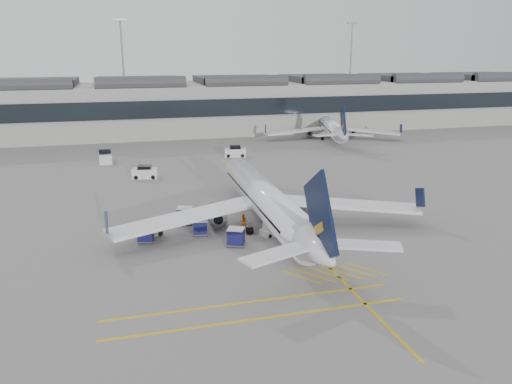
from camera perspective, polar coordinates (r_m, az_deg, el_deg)
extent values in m
plane|color=gray|center=(46.43, -6.06, -7.03)|extent=(220.00, 220.00, 0.00)
cube|color=#9E9E99|center=(115.20, -12.01, 9.24)|extent=(200.00, 20.00, 11.00)
cube|color=black|center=(104.97, -11.69, 9.20)|extent=(200.00, 0.50, 3.60)
cube|color=#38383D|center=(114.70, -12.19, 12.32)|extent=(200.00, 18.00, 1.40)
cylinder|color=slate|center=(128.47, -14.87, 12.84)|extent=(0.44, 0.44, 25.00)
cube|color=slate|center=(128.56, -15.29, 18.49)|extent=(3.00, 0.60, 0.50)
cylinder|color=slate|center=(142.39, 10.72, 13.32)|extent=(0.44, 0.44, 25.00)
cube|color=slate|center=(142.47, 10.99, 18.43)|extent=(3.00, 0.60, 0.50)
cube|color=gold|center=(57.72, 2.17, -2.33)|extent=(0.25, 60.00, 0.01)
cylinder|color=white|center=(52.69, 1.08, -0.83)|extent=(3.69, 27.39, 3.43)
cone|color=white|center=(67.26, -2.49, 2.82)|extent=(3.46, 3.68, 3.43)
cone|color=white|center=(38.40, 7.52, -6.86)|extent=(3.47, 4.41, 3.43)
cube|color=white|center=(50.09, -8.10, -2.87)|extent=(15.78, 7.78, 0.32)
cube|color=white|center=(54.62, 10.26, -1.38)|extent=(15.75, 8.04, 0.32)
cylinder|color=slate|center=(52.44, -4.64, -2.63)|extent=(1.95, 3.30, 1.92)
cylinder|color=slate|center=(55.14, 6.25, -1.75)|extent=(1.95, 3.30, 1.92)
cube|color=black|center=(37.98, 7.35, -3.00)|extent=(0.34, 6.94, 7.64)
cylinder|color=black|center=(63.17, -1.50, -0.44)|extent=(0.26, 0.59, 0.58)
cylinder|color=black|center=(50.84, -0.72, -4.44)|extent=(0.65, 0.74, 0.73)
cylinder|color=black|center=(52.05, 4.17, -3.99)|extent=(0.65, 0.74, 0.73)
cylinder|color=white|center=(108.01, 8.55, 7.39)|extent=(8.71, 23.94, 3.00)
cone|color=white|center=(121.28, 7.50, 8.34)|extent=(3.68, 3.82, 3.00)
cone|color=white|center=(94.47, 9.93, 6.34)|extent=(3.84, 4.44, 3.00)
cube|color=white|center=(105.94, 4.56, 6.96)|extent=(13.72, 3.80, 0.28)
cube|color=white|center=(108.48, 12.61, 6.84)|extent=(13.01, 9.62, 0.28)
cylinder|color=slate|center=(107.92, 6.04, 6.79)|extent=(2.32, 3.19, 1.67)
cylinder|color=slate|center=(109.45, 10.89, 6.72)|extent=(2.32, 3.19, 1.67)
cube|color=black|center=(94.61, 9.94, 7.72)|extent=(1.70, 5.95, 6.68)
cylinder|color=black|center=(117.30, 7.77, 6.96)|extent=(0.34, 0.55, 0.51)
cylinder|color=black|center=(106.09, 7.61, 6.08)|extent=(0.70, 0.75, 0.64)
cylinder|color=black|center=(106.76, 9.73, 6.05)|extent=(0.70, 0.75, 0.64)
cube|color=silver|center=(50.98, 2.41, -4.45)|extent=(3.66, 2.26, 0.63)
cube|color=black|center=(51.22, 3.26, -3.51)|extent=(3.21, 1.81, 1.33)
cube|color=silver|center=(50.25, 1.48, -3.98)|extent=(1.11, 1.35, 0.81)
cylinder|color=black|center=(49.88, 1.60, -5.05)|extent=(0.43, 0.27, 0.40)
cylinder|color=black|center=(50.87, 0.83, -4.63)|extent=(0.43, 0.27, 0.40)
cylinder|color=black|center=(51.21, 3.97, -4.52)|extent=(0.43, 0.27, 0.40)
cylinder|color=black|center=(52.18, 3.17, -4.12)|extent=(0.43, 0.27, 0.40)
cube|color=gray|center=(54.42, -8.09, -3.42)|extent=(2.07, 1.87, 0.12)
cube|color=#151553|center=(54.16, -8.12, -2.60)|extent=(1.91, 1.77, 1.48)
cube|color=silver|center=(53.92, -8.15, -1.82)|extent=(1.97, 1.84, 0.10)
cylinder|color=black|center=(54.05, -8.93, -3.67)|extent=(0.24, 0.16, 0.22)
cylinder|color=black|center=(55.09, -8.73, -3.28)|extent=(0.24, 0.16, 0.22)
cylinder|color=black|center=(53.81, -7.43, -3.70)|extent=(0.24, 0.16, 0.22)
cylinder|color=black|center=(54.86, -7.25, -3.31)|extent=(0.24, 0.16, 0.22)
cube|color=gray|center=(51.02, -6.35, -4.70)|extent=(1.71, 1.48, 0.11)
cube|color=#151553|center=(50.78, -6.37, -3.94)|extent=(1.57, 1.42, 1.31)
cube|color=silver|center=(50.55, -6.40, -3.21)|extent=(1.62, 1.47, 0.09)
cylinder|color=black|center=(50.59, -7.06, -4.99)|extent=(0.21, 0.12, 0.20)
cylinder|color=black|center=(51.52, -7.05, -4.60)|extent=(0.21, 0.12, 0.20)
cylinder|color=black|center=(50.58, -5.63, -4.94)|extent=(0.21, 0.12, 0.20)
cylinder|color=black|center=(51.51, -5.65, -4.56)|extent=(0.21, 0.12, 0.20)
cube|color=gray|center=(48.00, -2.30, -5.94)|extent=(2.07, 1.93, 0.12)
cube|color=#151553|center=(47.72, -2.31, -5.07)|extent=(1.92, 1.82, 1.41)
cube|color=silver|center=(47.46, -2.32, -4.24)|extent=(1.99, 1.89, 0.10)
cylinder|color=black|center=(47.68, -3.24, -6.20)|extent=(0.24, 0.18, 0.21)
cylinder|color=black|center=(48.65, -2.96, -5.74)|extent=(0.24, 0.18, 0.21)
cylinder|color=black|center=(47.41, -1.62, -6.31)|extent=(0.24, 0.18, 0.21)
cylinder|color=black|center=(48.39, -1.37, -5.84)|extent=(0.24, 0.18, 0.21)
cube|color=gray|center=(50.01, -12.45, -5.42)|extent=(1.81, 1.60, 0.11)
cube|color=#151553|center=(49.75, -12.50, -4.63)|extent=(1.66, 1.52, 1.33)
cube|color=silver|center=(49.52, -12.55, -3.88)|extent=(1.72, 1.58, 0.09)
cylinder|color=black|center=(49.69, -13.28, -5.70)|extent=(0.22, 0.13, 0.20)
cylinder|color=black|center=(50.61, -13.07, -5.28)|extent=(0.22, 0.13, 0.20)
cylinder|color=black|center=(49.46, -11.81, -5.71)|extent=(0.22, 0.13, 0.20)
cylinder|color=black|center=(50.38, -11.63, -5.29)|extent=(0.22, 0.13, 0.20)
imported|color=#EC5B0C|center=(54.70, 0.98, -2.49)|extent=(0.66, 0.52, 1.57)
imported|color=orange|center=(52.18, -1.49, -3.38)|extent=(0.87, 0.72, 1.63)
cube|color=#5A5B4E|center=(51.35, -12.10, -4.40)|extent=(2.77, 2.29, 0.96)
cube|color=#5A5B4E|center=(51.16, -12.14, -3.80)|extent=(1.52, 1.52, 0.48)
cylinder|color=black|center=(50.56, -12.62, -5.07)|extent=(0.59, 0.44, 0.54)
cylinder|color=black|center=(51.61, -13.25, -4.68)|extent=(0.59, 0.44, 0.54)
cylinder|color=black|center=(51.29, -10.91, -4.67)|extent=(0.59, 0.44, 0.54)
cylinder|color=black|center=(52.33, -11.57, -4.29)|extent=(0.59, 0.44, 0.54)
cone|color=#F24C0A|center=(70.21, -1.15, 1.22)|extent=(0.41, 0.41, 0.57)
cone|color=#F24C0A|center=(58.11, 6.77, -2.05)|extent=(0.36, 0.36, 0.50)
cube|color=silver|center=(74.90, -12.56, 2.10)|extent=(3.93, 2.46, 1.43)
cube|color=black|center=(74.71, -12.60, 2.75)|extent=(2.11, 2.03, 0.61)
cylinder|color=black|center=(74.39, -13.56, 1.62)|extent=(0.64, 0.33, 0.61)
cylinder|color=black|center=(75.95, -13.38, 1.92)|extent=(0.64, 0.33, 0.61)
cylinder|color=black|center=(74.05, -11.69, 1.67)|extent=(0.64, 0.33, 0.61)
cylinder|color=black|center=(75.62, -11.55, 1.97)|extent=(0.64, 0.33, 0.61)
cube|color=silver|center=(87.07, -16.85, 3.74)|extent=(2.23, 4.16, 1.58)
cube|color=black|center=(86.88, -16.90, 4.36)|extent=(2.02, 2.13, 0.68)
cylinder|color=black|center=(85.84, -16.19, 3.32)|extent=(0.28, 0.69, 0.68)
cylinder|color=black|center=(85.82, -17.40, 3.22)|extent=(0.28, 0.69, 0.68)
cylinder|color=black|center=(88.50, -16.26, 3.67)|extent=(0.28, 0.69, 0.68)
cylinder|color=black|center=(88.48, -17.43, 3.58)|extent=(0.28, 0.69, 0.68)
cube|color=silver|center=(88.35, -2.39, 4.53)|extent=(3.99, 2.52, 1.44)
cube|color=black|center=(88.18, -2.39, 5.08)|extent=(2.15, 2.07, 0.62)
cylinder|color=black|center=(87.59, -3.17, 4.14)|extent=(0.65, 0.34, 0.62)
cylinder|color=black|center=(89.21, -3.20, 4.36)|extent=(0.65, 0.34, 0.62)
cylinder|color=black|center=(87.67, -1.56, 4.17)|extent=(0.65, 0.34, 0.62)
cylinder|color=black|center=(89.28, -1.61, 4.38)|extent=(0.65, 0.34, 0.62)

